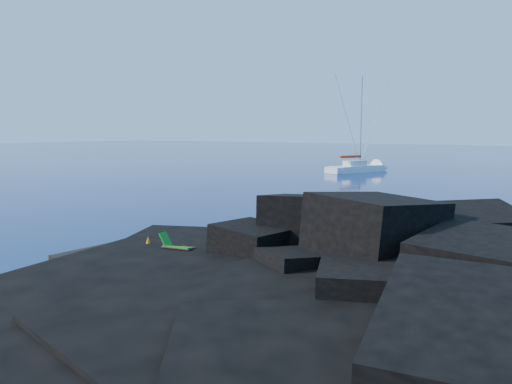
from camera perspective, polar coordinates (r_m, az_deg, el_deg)
ground at (r=26.49m, az=-18.94°, el=-6.69°), size 400.00×400.00×0.00m
headland at (r=21.21m, az=11.17°, el=-9.86°), size 24.00×24.00×3.60m
beach at (r=23.59m, az=-11.04°, el=-8.12°), size 9.08×6.86×0.70m
surf_foam at (r=26.63m, az=-3.55°, el=-6.24°), size 10.00×8.00×0.06m
sailboat at (r=74.34m, az=11.49°, el=2.23°), size 7.74×13.40×14.00m
deck_chair at (r=23.73m, az=-8.90°, el=-5.76°), size 1.66×0.92×1.08m
towel at (r=22.98m, az=-6.22°, el=-7.47°), size 1.92×1.19×0.05m
sunbather at (r=22.94m, az=-6.22°, el=-7.12°), size 1.75×0.78×0.24m
marker_cone at (r=25.07m, az=-12.21°, el=-5.67°), size 0.46×0.46×0.63m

